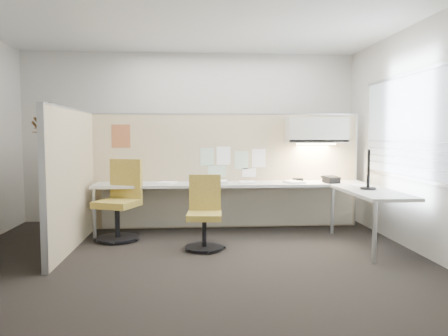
{
  "coord_description": "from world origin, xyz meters",
  "views": [
    {
      "loc": [
        0.01,
        -5.12,
        1.43
      ],
      "look_at": [
        0.45,
        0.8,
        0.99
      ],
      "focal_mm": 35.0,
      "sensor_mm": 36.0,
      "label": 1
    }
  ],
  "objects": [
    {
      "name": "floor",
      "position": [
        0.0,
        0.0,
        -0.01
      ],
      "size": [
        5.5,
        4.5,
        0.01
      ],
      "primitive_type": "cube",
      "color": "black",
      "rests_on": "ground"
    },
    {
      "name": "ceiling",
      "position": [
        0.0,
        0.0,
        2.8
      ],
      "size": [
        5.5,
        4.5,
        0.01
      ],
      "primitive_type": "cube",
      "color": "white",
      "rests_on": "wall_back"
    },
    {
      "name": "wall_back",
      "position": [
        0.0,
        2.25,
        1.4
      ],
      "size": [
        5.5,
        0.02,
        2.8
      ],
      "primitive_type": "cube",
      "color": "beige",
      "rests_on": "ground"
    },
    {
      "name": "wall_front",
      "position": [
        0.0,
        -2.25,
        1.4
      ],
      "size": [
        5.5,
        0.02,
        2.8
      ],
      "primitive_type": "cube",
      "color": "beige",
      "rests_on": "ground"
    },
    {
      "name": "wall_right",
      "position": [
        2.75,
        0.0,
        1.4
      ],
      "size": [
        0.02,
        4.5,
        2.8
      ],
      "primitive_type": "cube",
      "color": "beige",
      "rests_on": "ground"
    },
    {
      "name": "window_pane",
      "position": [
        2.73,
        0.0,
        1.55
      ],
      "size": [
        0.01,
        2.8,
        1.3
      ],
      "primitive_type": "cube",
      "color": "#A7B7C2",
      "rests_on": "wall_right"
    },
    {
      "name": "partition_back",
      "position": [
        0.55,
        1.6,
        0.88
      ],
      "size": [
        4.1,
        0.06,
        1.75
      ],
      "primitive_type": "cube",
      "color": "#CEBB8E",
      "rests_on": "floor"
    },
    {
      "name": "partition_left",
      "position": [
        -1.5,
        0.5,
        0.88
      ],
      "size": [
        0.06,
        2.2,
        1.75
      ],
      "primitive_type": "cube",
      "color": "#CEBB8E",
      "rests_on": "floor"
    },
    {
      "name": "desk",
      "position": [
        0.93,
        1.13,
        0.6
      ],
      "size": [
        4.0,
        2.07,
        0.73
      ],
      "color": "beige",
      "rests_on": "floor"
    },
    {
      "name": "overhead_bin",
      "position": [
        1.9,
        1.39,
        1.51
      ],
      "size": [
        0.9,
        0.36,
        0.38
      ],
      "primitive_type": "cube",
      "color": "beige",
      "rests_on": "partition_back"
    },
    {
      "name": "task_light_strip",
      "position": [
        1.9,
        1.39,
        1.3
      ],
      "size": [
        0.6,
        0.06,
        0.02
      ],
      "primitive_type": "cube",
      "color": "#FFEABF",
      "rests_on": "overhead_bin"
    },
    {
      "name": "pinned_papers",
      "position": [
        0.63,
        1.57,
        1.03
      ],
      "size": [
        1.01,
        0.0,
        0.47
      ],
      "color": "#8CBF8C",
      "rests_on": "partition_back"
    },
    {
      "name": "poster",
      "position": [
        -1.05,
        1.57,
        1.42
      ],
      "size": [
        0.28,
        0.0,
        0.35
      ],
      "primitive_type": "cube",
      "color": "orange",
      "rests_on": "partition_back"
    },
    {
      "name": "chair_left",
      "position": [
        -0.97,
        0.91,
        0.51
      ],
      "size": [
        0.66,
        0.68,
        1.09
      ],
      "rotation": [
        0.0,
        0.0,
        -0.4
      ],
      "color": "black",
      "rests_on": "floor"
    },
    {
      "name": "chair_right",
      "position": [
        0.17,
        0.34,
        0.43
      ],
      "size": [
        0.48,
        0.49,
        0.91
      ],
      "rotation": [
        0.0,
        0.0,
        -0.08
      ],
      "color": "black",
      "rests_on": "floor"
    },
    {
      "name": "monitor",
      "position": [
        2.3,
        0.36,
        1.03
      ],
      "size": [
        0.21,
        0.46,
        0.51
      ],
      "rotation": [
        0.0,
        0.0,
        1.19
      ],
      "color": "black",
      "rests_on": "desk"
    },
    {
      "name": "phone",
      "position": [
        2.06,
        1.14,
        0.78
      ],
      "size": [
        0.26,
        0.25,
        0.12
      ],
      "rotation": [
        0.0,
        0.0,
        0.34
      ],
      "color": "black",
      "rests_on": "desk"
    },
    {
      "name": "stapler",
      "position": [
        1.62,
        1.42,
        0.76
      ],
      "size": [
        0.14,
        0.04,
        0.05
      ],
      "primitive_type": "cube",
      "rotation": [
        0.0,
        0.0,
        -0.02
      ],
      "color": "black",
      "rests_on": "desk"
    },
    {
      "name": "tape_dispenser",
      "position": [
        1.63,
        1.3,
        0.76
      ],
      "size": [
        0.11,
        0.07,
        0.06
      ],
      "primitive_type": "cube",
      "rotation": [
        0.0,
        0.0,
        0.14
      ],
      "color": "black",
      "rests_on": "desk"
    },
    {
      "name": "coat_hook",
      "position": [
        -1.58,
        -0.36,
        1.42
      ],
      "size": [
        0.18,
        0.44,
        1.33
      ],
      "color": "silver",
      "rests_on": "partition_left"
    },
    {
      "name": "paper_stack_0",
      "position": [
        -0.86,
        1.27,
        0.75
      ],
      "size": [
        0.3,
        0.35,
        0.04
      ],
      "primitive_type": "cube",
      "rotation": [
        0.0,
        0.0,
        0.24
      ],
      "color": "white",
      "rests_on": "desk"
    },
    {
      "name": "paper_stack_1",
      "position": [
        -0.35,
        1.29,
        0.74
      ],
      "size": [
        0.3,
        0.35,
        0.02
      ],
      "primitive_type": "cube",
      "rotation": [
        0.0,
        0.0,
        -0.26
      ],
      "color": "white",
      "rests_on": "desk"
    },
    {
      "name": "paper_stack_2",
      "position": [
        0.41,
        1.17,
        0.75
      ],
      "size": [
        0.23,
        0.3,
        0.05
      ],
      "primitive_type": "cube",
      "rotation": [
        0.0,
        0.0,
        -0.0
      ],
      "color": "white",
      "rests_on": "desk"
    },
    {
      "name": "paper_stack_3",
      "position": [
        0.84,
        1.29,
        0.74
      ],
      "size": [
        0.23,
        0.3,
        0.02
      ],
      "primitive_type": "cube",
      "rotation": [
        0.0,
        0.0,
        -0.01
      ],
      "color": "white",
      "rests_on": "desk"
    },
    {
      "name": "paper_stack_4",
      "position": [
        1.52,
        1.2,
        0.74
      ],
      "size": [
        0.3,
        0.35,
        0.03
      ],
      "primitive_type": "cube",
      "rotation": [
        0.0,
        0.0,
        0.27
      ],
      "color": "white",
      "rests_on": "desk"
    },
    {
      "name": "paper_stack_5",
      "position": [
        2.33,
        0.65,
        0.74
      ],
      "size": [
        0.28,
        0.33,
        0.02
      ],
      "primitive_type": "cube",
      "rotation": [
        0.0,
        0.0,
        0.17
      ],
      "color": "white",
      "rests_on": "desk"
    }
  ]
}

